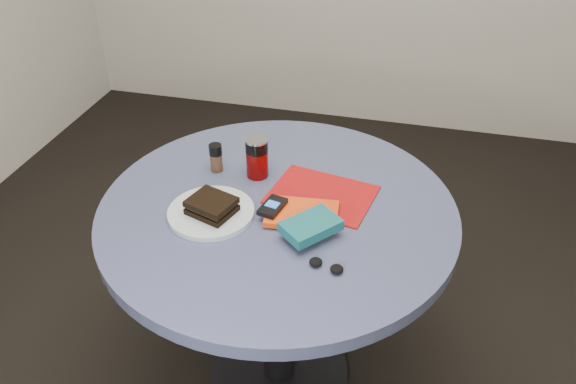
% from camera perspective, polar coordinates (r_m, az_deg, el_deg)
% --- Properties ---
extents(ground, '(4.00, 4.00, 0.00)m').
position_cam_1_polar(ground, '(2.10, -0.83, -17.98)').
color(ground, black).
rests_on(ground, ground).
extents(table, '(1.00, 1.00, 0.75)m').
position_cam_1_polar(table, '(1.67, -1.00, -5.84)').
color(table, black).
rests_on(table, ground).
extents(plate, '(0.28, 0.28, 0.02)m').
position_cam_1_polar(plate, '(1.54, -7.81, -2.06)').
color(plate, silver).
rests_on(plate, table).
extents(sandwich, '(0.14, 0.13, 0.04)m').
position_cam_1_polar(sandwich, '(1.52, -7.76, -1.40)').
color(sandwich, black).
rests_on(sandwich, plate).
extents(soda_can, '(0.08, 0.08, 0.13)m').
position_cam_1_polar(soda_can, '(1.66, -3.17, 3.53)').
color(soda_can, '#650605').
rests_on(soda_can, table).
extents(pepper_grinder, '(0.05, 0.05, 0.09)m').
position_cam_1_polar(pepper_grinder, '(1.70, -7.32, 3.50)').
color(pepper_grinder, '#4B3320').
rests_on(pepper_grinder, table).
extents(magazine, '(0.32, 0.26, 0.01)m').
position_cam_1_polar(magazine, '(1.61, 3.45, -0.27)').
color(magazine, '#9A0E0F').
rests_on(magazine, table).
extents(red_book, '(0.20, 0.15, 0.02)m').
position_cam_1_polar(red_book, '(1.51, 1.42, -2.22)').
color(red_book, red).
rests_on(red_book, magazine).
extents(novel, '(0.17, 0.17, 0.03)m').
position_cam_1_polar(novel, '(1.44, 2.33, -3.48)').
color(novel, '#13565C').
rests_on(novel, red_book).
extents(mp3_player, '(0.07, 0.10, 0.02)m').
position_cam_1_polar(mp3_player, '(1.51, -1.59, -1.49)').
color(mp3_player, black).
rests_on(mp3_player, red_book).
extents(headphones, '(0.09, 0.05, 0.02)m').
position_cam_1_polar(headphones, '(1.37, 3.90, -7.47)').
color(headphones, black).
rests_on(headphones, table).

